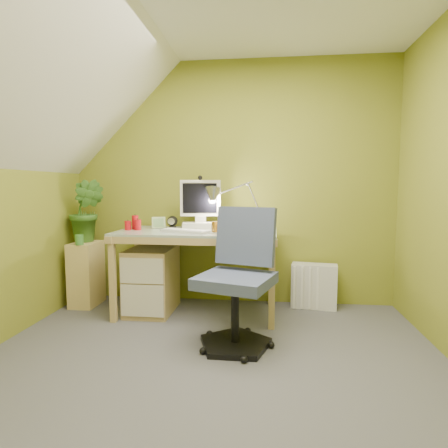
# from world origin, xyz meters

# --- Properties ---
(floor) EXTENTS (3.20, 3.20, 0.01)m
(floor) POSITION_xyz_m (0.00, 0.00, -0.01)
(floor) COLOR #515157
(floor) RESTS_ON ground
(wall_back) EXTENTS (3.20, 0.01, 2.40)m
(wall_back) POSITION_xyz_m (0.00, 1.60, 1.20)
(wall_back) COLOR olive
(wall_back) RESTS_ON floor
(wall_front) EXTENTS (3.20, 0.01, 2.40)m
(wall_front) POSITION_xyz_m (0.00, -1.60, 1.20)
(wall_front) COLOR olive
(wall_front) RESTS_ON floor
(slope_ceiling) EXTENTS (1.10, 3.20, 1.10)m
(slope_ceiling) POSITION_xyz_m (-1.00, 0.00, 1.85)
(slope_ceiling) COLOR white
(slope_ceiling) RESTS_ON wall_left
(desk) EXTENTS (1.45, 0.75, 0.77)m
(desk) POSITION_xyz_m (-0.27, 1.18, 0.38)
(desk) COLOR tan
(desk) RESTS_ON floor
(monitor) EXTENTS (0.44, 0.30, 0.55)m
(monitor) POSITION_xyz_m (-0.27, 1.36, 1.04)
(monitor) COLOR #BCB9A9
(monitor) RESTS_ON desk
(speaker_left) EXTENTS (0.11, 0.11, 0.12)m
(speaker_left) POSITION_xyz_m (-0.54, 1.34, 0.83)
(speaker_left) COLOR black
(speaker_left) RESTS_ON desk
(speaker_right) EXTENTS (0.10, 0.10, 0.11)m
(speaker_right) POSITION_xyz_m (0.00, 1.34, 0.83)
(speaker_right) COLOR black
(speaker_right) RESTS_ON desk
(keyboard) EXTENTS (0.46, 0.29, 0.02)m
(keyboard) POSITION_xyz_m (-0.35, 1.04, 0.78)
(keyboard) COLOR silver
(keyboard) RESTS_ON desk
(mousepad) EXTENTS (0.24, 0.19, 0.01)m
(mousepad) POSITION_xyz_m (0.11, 1.04, 0.77)
(mousepad) COLOR orange
(mousepad) RESTS_ON desk
(mouse) EXTENTS (0.14, 0.10, 0.04)m
(mouse) POSITION_xyz_m (0.11, 1.04, 0.79)
(mouse) COLOR silver
(mouse) RESTS_ON mousepad
(amber_tumbler) EXTENTS (0.09, 0.09, 0.09)m
(amber_tumbler) POSITION_xyz_m (-0.09, 1.10, 0.82)
(amber_tumbler) COLOR #966215
(amber_tumbler) RESTS_ON desk
(candle_cluster) EXTENTS (0.18, 0.16, 0.13)m
(candle_cluster) POSITION_xyz_m (-0.87, 1.19, 0.83)
(candle_cluster) COLOR red
(candle_cluster) RESTS_ON desk
(photo_frame_red) EXTENTS (0.13, 0.07, 0.11)m
(photo_frame_red) POSITION_xyz_m (0.15, 1.30, 0.82)
(photo_frame_red) COLOR red
(photo_frame_red) RESTS_ON desk
(photo_frame_blue) EXTENTS (0.13, 0.08, 0.11)m
(photo_frame_blue) POSITION_xyz_m (0.29, 1.34, 0.83)
(photo_frame_blue) COLOR #201595
(photo_frame_blue) RESTS_ON desk
(photo_frame_green) EXTENTS (0.13, 0.06, 0.11)m
(photo_frame_green) POSITION_xyz_m (-0.67, 1.32, 0.82)
(photo_frame_green) COLOR #A7C084
(photo_frame_green) RESTS_ON desk
(desk_lamp) EXTENTS (0.62, 0.31, 0.64)m
(desk_lamp) POSITION_xyz_m (0.18, 1.36, 1.09)
(desk_lamp) COLOR silver
(desk_lamp) RESTS_ON desk
(side_ledge) EXTENTS (0.23, 0.36, 0.62)m
(side_ledge) POSITION_xyz_m (-1.40, 1.29, 0.31)
(side_ledge) COLOR #D8BC72
(side_ledge) RESTS_ON floor
(potted_plant) EXTENTS (0.36, 0.29, 0.61)m
(potted_plant) POSITION_xyz_m (-1.40, 1.34, 0.93)
(potted_plant) COLOR #376822
(potted_plant) RESTS_ON side_ledge
(green_cup) EXTENTS (0.08, 0.08, 0.10)m
(green_cup) POSITION_xyz_m (-1.38, 1.14, 0.67)
(green_cup) COLOR #448939
(green_cup) RESTS_ON side_ledge
(task_chair) EXTENTS (0.72, 0.72, 1.03)m
(task_chair) POSITION_xyz_m (0.14, 0.48, 0.52)
(task_chair) COLOR #434D6E
(task_chair) RESTS_ON floor
(radiator) EXTENTS (0.45, 0.23, 0.43)m
(radiator) POSITION_xyz_m (0.82, 1.46, 0.21)
(radiator) COLOR silver
(radiator) RESTS_ON floor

